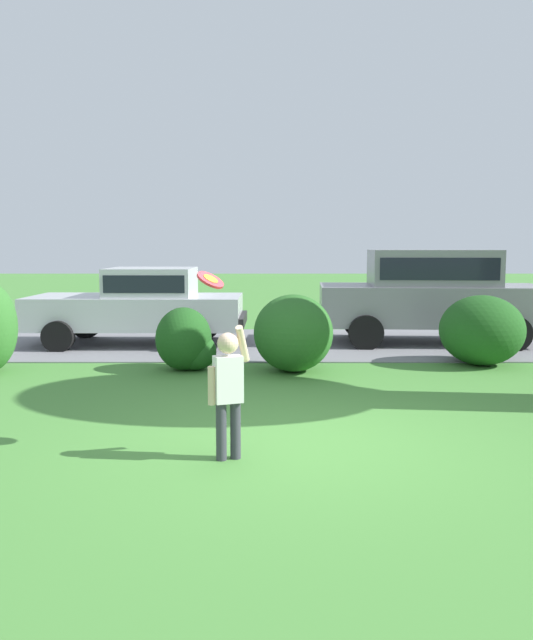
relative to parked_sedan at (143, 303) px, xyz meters
name	(u,v)px	position (x,y,z in m)	size (l,w,h in m)	color
ground_plane	(299,440)	(2.86, -6.59, -0.85)	(80.00, 80.00, 0.00)	#478438
driveway_strip	(284,344)	(2.86, 0.11, -0.84)	(28.00, 4.40, 0.02)	slate
shrub_centre_left	(188,342)	(1.23, -2.70, -0.38)	(0.98, 1.02, 1.02)	#1E511C
shrub_centre	(295,333)	(2.96, -2.80, -0.23)	(1.27, 1.50, 1.24)	#286023
shrub_centre_right	(482,332)	(6.15, -2.18, -0.29)	(1.41, 1.46, 1.18)	#1E511C
parked_sedan	(143,303)	(0.00, 0.00, 0.00)	(4.42, 2.14, 1.56)	silver
parked_suv	(432,291)	(5.89, 0.20, 0.23)	(4.79, 2.30, 1.92)	gray
child_thrower	(229,385)	(2.17, -7.20, -0.13)	(0.39, 0.36, 1.29)	#383842
frisbee	(212,280)	(1.98, -6.87, 0.83)	(0.29, 0.28, 0.22)	red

